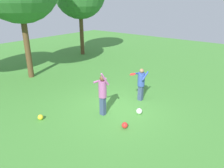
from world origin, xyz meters
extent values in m
plane|color=#478C38|center=(0.00, 0.00, 0.00)|extent=(40.00, 40.00, 0.00)
cube|color=#38476B|center=(-0.78, 0.16, 0.42)|extent=(0.19, 0.22, 0.83)
cylinder|color=#A85693|center=(-0.78, 0.16, 1.20)|extent=(0.34, 0.34, 0.73)
sphere|color=brown|center=(-0.78, 0.16, 1.67)|extent=(0.24, 0.24, 0.24)
cylinder|color=#A85693|center=(-0.72, 0.35, 1.51)|extent=(0.62, 0.27, 0.13)
cylinder|color=#A85693|center=(-0.84, -0.03, 1.69)|extent=(0.39, 0.19, 0.57)
cube|color=#38476B|center=(1.49, -0.34, 0.38)|extent=(0.19, 0.22, 0.76)
cylinder|color=#334C9E|center=(1.49, -0.34, 1.09)|extent=(0.34, 0.34, 0.66)
sphere|color=#8C6647|center=(1.49, -0.34, 1.52)|extent=(0.22, 0.22, 0.22)
cylinder|color=#334C9E|center=(1.48, -0.54, 1.30)|extent=(0.52, 0.09, 0.37)
cylinder|color=#334C9E|center=(1.49, -0.14, 1.34)|extent=(0.57, 0.09, 0.22)
cylinder|color=red|center=(0.74, -0.33, 1.55)|extent=(0.37, 0.37, 0.08)
sphere|color=red|center=(-1.07, -1.20, 0.12)|extent=(0.25, 0.25, 0.25)
sphere|color=yellow|center=(-2.73, 1.91, 0.11)|extent=(0.23, 0.23, 0.23)
sphere|color=white|center=(0.24, -1.05, 0.13)|extent=(0.26, 0.26, 0.26)
sphere|color=blue|center=(2.48, 2.97, 0.12)|extent=(0.23, 0.23, 0.23)
cylinder|color=brown|center=(6.60, 8.97, 1.98)|extent=(0.34, 0.34, 3.97)
cylinder|color=brown|center=(0.08, 7.04, 2.14)|extent=(0.35, 0.35, 4.27)
camera|label=1|loc=(-6.99, -5.27, 4.65)|focal=34.44mm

